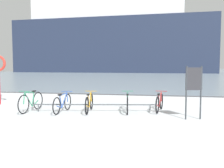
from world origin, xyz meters
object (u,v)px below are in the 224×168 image
Objects in this scene: bicycle_0 at (31,102)px; info_sign at (194,84)px; bicycle_1 at (62,103)px; bicycle_3 at (127,103)px; ferry_ship at (111,33)px; bicycle_4 at (159,103)px; bicycle_2 at (89,103)px.

info_sign is (6.00, -0.30, 0.81)m from bicycle_0.
bicycle_3 is (2.44, 0.53, -0.00)m from bicycle_1.
bicycle_3 is 0.04× the size of ferry_ship.
info_sign is at bearing -49.04° from bicycle_4.
ferry_ship is at bearing 98.90° from bicycle_1.
bicycle_2 reaches higher than bicycle_1.
bicycle_1 is 54.11m from ferry_ship.
bicycle_1 reaches higher than bicycle_4.
ferry_ship is at bearing 103.77° from info_sign.
bicycle_1 is (1.25, 0.09, -0.03)m from bicycle_0.
bicycle_0 reaches higher than bicycle_1.
bicycle_1 is at bearing 175.32° from info_sign.
info_sign is (1.09, -1.26, 0.85)m from bicycle_4.
bicycle_3 is at bearing 158.37° from info_sign.
bicycle_0 is 0.96× the size of info_sign.
bicycle_4 is 0.91× the size of info_sign.
bicycle_1 is at bearing -81.10° from ferry_ship.
ferry_ship is (-12.99, 53.01, 8.66)m from info_sign.
bicycle_4 is at bearing -77.06° from ferry_ship.
bicycle_3 is at bearing 12.20° from bicycle_1.
info_sign reaches higher than bicycle_4.
ferry_ship is at bearing 102.94° from bicycle_4.
bicycle_0 is 1.05× the size of bicycle_4.
info_sign is at bearing -2.82° from bicycle_0.
info_sign is 55.26m from ferry_ship.
bicycle_0 is 5.00m from bicycle_4.
info_sign is 0.04× the size of ferry_ship.
bicycle_0 is at bearing -175.77° from bicycle_1.
bicycle_0 is 0.98× the size of bicycle_2.
info_sign is at bearing -76.23° from ferry_ship.
bicycle_2 is 0.04× the size of ferry_ship.
bicycle_4 is at bearing 15.76° from bicycle_3.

